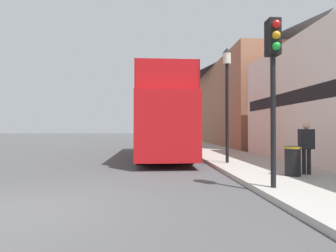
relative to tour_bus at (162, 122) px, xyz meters
The scene contains 11 objects.
ground_plane 12.20m from the tour_bus, 104.64° to the left, with size 144.00×144.00×0.00m, color #4C4C4F.
sidewalk 9.50m from the tour_bus, 68.17° to the left, with size 3.32×108.00×0.14m.
brick_terrace_rear 15.37m from the tour_bus, 57.41° to the left, with size 6.00×21.43×9.53m.
tour_bus is the anchor object (origin of this frame).
parked_car_ahead_of_bus 8.45m from the tour_bus, 85.43° to the left, with size 1.86×4.41×1.43m.
pedestrian_second 7.79m from the tour_bus, 58.40° to the right, with size 0.41×0.23×1.58m.
traffic_signal 8.66m from the tour_bus, 75.08° to the right, with size 0.28×0.42×3.95m.
lamp_post_nearest 4.72m from the tour_bus, 56.23° to the right, with size 0.35×0.35×4.71m.
lamp_post_second 5.14m from the tour_bus, 61.64° to the left, with size 0.35×0.35×4.44m.
lamp_post_third 12.74m from the tour_bus, 79.91° to the left, with size 0.35×0.35×4.83m.
litter_bin 7.77m from the tour_bus, 62.76° to the right, with size 0.48×0.48×0.87m.
Camera 1 is at (2.34, -4.88, 1.51)m, focal length 28.00 mm.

